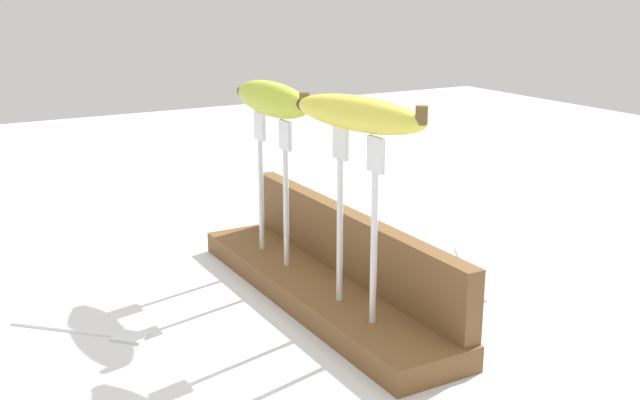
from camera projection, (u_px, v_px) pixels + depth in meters
The scene contains 9 objects.
ground_plane at pixel (320, 301), 0.94m from camera, with size 3.00×3.00×0.00m, color silver.
wooden_board at pixel (320, 290), 0.93m from camera, with size 0.47×0.10×0.03m, color brown.
board_backstop at pixel (349, 243), 0.94m from camera, with size 0.46×0.02×0.08m, color brown.
fork_stand_left at pixel (273, 174), 0.98m from camera, with size 0.10×0.01×0.19m.
fork_stand_right at pixel (357, 207), 0.81m from camera, with size 0.09×0.01×0.20m.
banana_raised_left at pixel (271, 99), 0.95m from camera, with size 0.18×0.04×0.04m.
banana_raised_right at pixel (358, 114), 0.78m from camera, with size 0.19×0.08×0.04m.
fork_fallen_near at pixel (96, 332), 0.84m from camera, with size 0.13×0.13×0.01m.
fork_fallen_far at pixel (469, 278), 1.00m from camera, with size 0.17×0.12×0.01m.
Camera 1 is at (0.75, -0.43, 0.37)m, focal length 42.93 mm.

